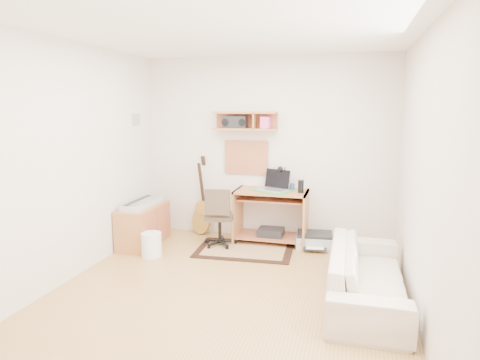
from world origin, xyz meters
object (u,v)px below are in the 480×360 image
(desk, at_px, (271,217))
(sofa, at_px, (367,266))
(cabinet, at_px, (143,225))
(printer, at_px, (315,241))
(task_chair, at_px, (220,216))

(desk, height_order, sofa, desk)
(cabinet, bearing_deg, sofa, -18.83)
(printer, bearing_deg, cabinet, -173.35)
(task_chair, distance_m, printer, 1.34)
(desk, distance_m, task_chair, 0.73)
(desk, distance_m, sofa, 1.99)
(desk, bearing_deg, printer, -3.71)
(cabinet, xyz_separation_m, sofa, (2.96, -1.01, 0.08))
(printer, relative_size, sofa, 0.27)
(cabinet, bearing_deg, printer, 11.91)
(cabinet, distance_m, sofa, 3.13)
(cabinet, relative_size, sofa, 0.49)
(printer, xyz_separation_m, sofa, (0.64, -1.50, 0.27))
(task_chair, height_order, cabinet, task_chair)
(desk, height_order, printer, desk)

